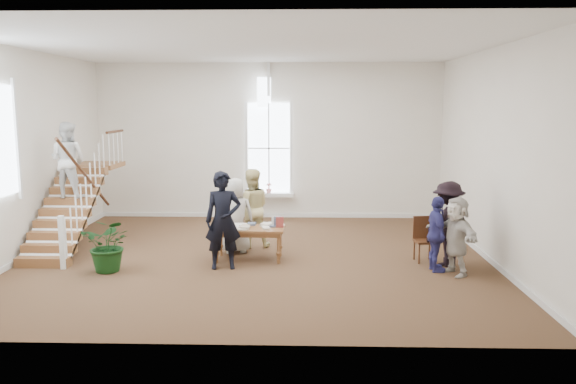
{
  "coord_description": "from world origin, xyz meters",
  "views": [
    {
      "loc": [
        1.03,
        -11.86,
        3.31
      ],
      "look_at": [
        0.67,
        0.4,
        1.39
      ],
      "focal_mm": 35.0,
      "sensor_mm": 36.0,
      "label": 1
    }
  ],
  "objects_px": {
    "woman_cluster_c": "(456,236)",
    "floor_plant": "(109,245)",
    "police_officer": "(223,220)",
    "woman_cluster_a": "(437,234)",
    "woman_cluster_b": "(448,224)",
    "library_table": "(248,231)",
    "elderly_woman": "(236,215)",
    "side_chair": "(424,236)",
    "person_yellow": "(251,208)"
  },
  "relations": [
    {
      "from": "library_table",
      "to": "person_yellow",
      "type": "relative_size",
      "value": 0.83
    },
    {
      "from": "elderly_woman",
      "to": "woman_cluster_c",
      "type": "height_order",
      "value": "elderly_woman"
    },
    {
      "from": "police_officer",
      "to": "side_chair",
      "type": "height_order",
      "value": "police_officer"
    },
    {
      "from": "elderly_woman",
      "to": "woman_cluster_b",
      "type": "xyz_separation_m",
      "value": [
        4.5,
        -0.89,
        0.03
      ]
    },
    {
      "from": "woman_cluster_c",
      "to": "floor_plant",
      "type": "distance_m",
      "value": 6.85
    },
    {
      "from": "library_table",
      "to": "person_yellow",
      "type": "distance_m",
      "value": 1.13
    },
    {
      "from": "person_yellow",
      "to": "woman_cluster_c",
      "type": "bearing_deg",
      "value": 143.98
    },
    {
      "from": "woman_cluster_b",
      "to": "library_table",
      "type": "bearing_deg",
      "value": -41.69
    },
    {
      "from": "elderly_woman",
      "to": "person_yellow",
      "type": "height_order",
      "value": "person_yellow"
    },
    {
      "from": "person_yellow",
      "to": "woman_cluster_a",
      "type": "xyz_separation_m",
      "value": [
        3.87,
        -1.84,
        -0.16
      ]
    },
    {
      "from": "woman_cluster_c",
      "to": "floor_plant",
      "type": "bearing_deg",
      "value": -113.86
    },
    {
      "from": "police_officer",
      "to": "woman_cluster_c",
      "type": "bearing_deg",
      "value": -12.56
    },
    {
      "from": "elderly_woman",
      "to": "side_chair",
      "type": "xyz_separation_m",
      "value": [
        4.09,
        -0.57,
        -0.32
      ]
    },
    {
      "from": "person_yellow",
      "to": "woman_cluster_a",
      "type": "distance_m",
      "value": 4.29
    },
    {
      "from": "library_table",
      "to": "woman_cluster_a",
      "type": "xyz_separation_m",
      "value": [
        3.84,
        -0.75,
        0.13
      ]
    },
    {
      "from": "woman_cluster_a",
      "to": "side_chair",
      "type": "xyz_separation_m",
      "value": [
        -0.08,
        0.77,
        -0.23
      ]
    },
    {
      "from": "woman_cluster_a",
      "to": "woman_cluster_b",
      "type": "relative_size",
      "value": 0.86
    },
    {
      "from": "police_officer",
      "to": "floor_plant",
      "type": "height_order",
      "value": "police_officer"
    },
    {
      "from": "police_officer",
      "to": "floor_plant",
      "type": "xyz_separation_m",
      "value": [
        -2.25,
        -0.29,
        -0.45
      ]
    },
    {
      "from": "side_chair",
      "to": "woman_cluster_c",
      "type": "bearing_deg",
      "value": -73.63
    },
    {
      "from": "woman_cluster_a",
      "to": "side_chair",
      "type": "distance_m",
      "value": 0.81
    },
    {
      "from": "woman_cluster_a",
      "to": "police_officer",
      "type": "bearing_deg",
      "value": 85.66
    },
    {
      "from": "library_table",
      "to": "woman_cluster_a",
      "type": "relative_size",
      "value": 1.0
    },
    {
      "from": "police_officer",
      "to": "woman_cluster_b",
      "type": "relative_size",
      "value": 1.13
    },
    {
      "from": "person_yellow",
      "to": "woman_cluster_a",
      "type": "relative_size",
      "value": 1.21
    },
    {
      "from": "police_officer",
      "to": "side_chair",
      "type": "xyz_separation_m",
      "value": [
        4.19,
        0.68,
        -0.47
      ]
    },
    {
      "from": "woman_cluster_a",
      "to": "woman_cluster_c",
      "type": "distance_m",
      "value": 0.39
    },
    {
      "from": "woman_cluster_b",
      "to": "police_officer",
      "type": "bearing_deg",
      "value": -33.07
    },
    {
      "from": "person_yellow",
      "to": "side_chair",
      "type": "xyz_separation_m",
      "value": [
        3.79,
        -1.07,
        -0.39
      ]
    },
    {
      "from": "woman_cluster_a",
      "to": "woman_cluster_c",
      "type": "xyz_separation_m",
      "value": [
        0.33,
        -0.2,
        0.02
      ]
    },
    {
      "from": "woman_cluster_b",
      "to": "floor_plant",
      "type": "distance_m",
      "value": 6.89
    },
    {
      "from": "floor_plant",
      "to": "side_chair",
      "type": "bearing_deg",
      "value": 8.6
    },
    {
      "from": "woman_cluster_b",
      "to": "woman_cluster_c",
      "type": "distance_m",
      "value": 0.66
    },
    {
      "from": "police_officer",
      "to": "woman_cluster_a",
      "type": "relative_size",
      "value": 1.31
    },
    {
      "from": "library_table",
      "to": "woman_cluster_c",
      "type": "relative_size",
      "value": 0.98
    },
    {
      "from": "elderly_woman",
      "to": "woman_cluster_a",
      "type": "bearing_deg",
      "value": 149.29
    },
    {
      "from": "person_yellow",
      "to": "floor_plant",
      "type": "relative_size",
      "value": 1.68
    },
    {
      "from": "person_yellow",
      "to": "woman_cluster_a",
      "type": "height_order",
      "value": "person_yellow"
    },
    {
      "from": "woman_cluster_a",
      "to": "floor_plant",
      "type": "distance_m",
      "value": 6.53
    },
    {
      "from": "police_officer",
      "to": "woman_cluster_a",
      "type": "height_order",
      "value": "police_officer"
    },
    {
      "from": "elderly_woman",
      "to": "woman_cluster_b",
      "type": "relative_size",
      "value": 0.97
    },
    {
      "from": "library_table",
      "to": "elderly_woman",
      "type": "height_order",
      "value": "elderly_woman"
    },
    {
      "from": "police_officer",
      "to": "floor_plant",
      "type": "distance_m",
      "value": 2.31
    },
    {
      "from": "police_officer",
      "to": "side_chair",
      "type": "relative_size",
      "value": 2.09
    },
    {
      "from": "woman_cluster_a",
      "to": "woman_cluster_b",
      "type": "distance_m",
      "value": 0.57
    },
    {
      "from": "woman_cluster_a",
      "to": "library_table",
      "type": "bearing_deg",
      "value": 75.78
    },
    {
      "from": "woman_cluster_a",
      "to": "floor_plant",
      "type": "relative_size",
      "value": 1.38
    },
    {
      "from": "library_table",
      "to": "woman_cluster_c",
      "type": "height_order",
      "value": "woman_cluster_c"
    },
    {
      "from": "side_chair",
      "to": "library_table",
      "type": "bearing_deg",
      "value": 173.67
    },
    {
      "from": "library_table",
      "to": "floor_plant",
      "type": "bearing_deg",
      "value": -159.58
    }
  ]
}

